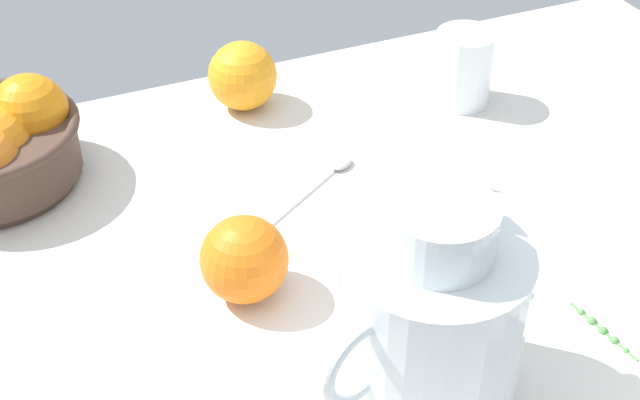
{
  "coord_description": "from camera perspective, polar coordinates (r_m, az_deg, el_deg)",
  "views": [
    {
      "loc": [
        -27.17,
        -61.65,
        59.54
      ],
      "look_at": [
        0.97,
        3.68,
        5.21
      ],
      "focal_mm": 49.62,
      "sensor_mm": 36.0,
      "label": 1
    }
  ],
  "objects": [
    {
      "name": "ground_plane",
      "position": [
        0.91,
        0.36,
        -4.81
      ],
      "size": [
        136.41,
        82.7,
        3.0
      ],
      "primitive_type": "cube",
      "color": "silver"
    },
    {
      "name": "juice_pitcher",
      "position": [
        0.74,
        7.11,
        -7.98
      ],
      "size": [
        19.5,
        15.33,
        20.3
      ],
      "color": "white",
      "rests_on": "ground_plane"
    },
    {
      "name": "second_glass",
      "position": [
        1.15,
        9.21,
        8.26
      ],
      "size": [
        7.5,
        7.5,
        9.64
      ],
      "color": "white",
      "rests_on": "ground_plane"
    },
    {
      "name": "loose_orange_0",
      "position": [
        0.84,
        -4.91,
        -3.83
      ],
      "size": [
        8.54,
        8.54,
        8.54
      ],
      "primitive_type": "sphere",
      "color": "orange",
      "rests_on": "ground_plane"
    },
    {
      "name": "loose_orange_1",
      "position": [
        1.13,
        -5.02,
        7.98
      ],
      "size": [
        8.76,
        8.76,
        8.76
      ],
      "primitive_type": "sphere",
      "color": "orange",
      "rests_on": "ground_plane"
    },
    {
      "name": "spoon",
      "position": [
        1.0,
        0.03,
        1.29
      ],
      "size": [
        15.14,
        10.22,
        1.0
      ],
      "color": "silver",
      "rests_on": "ground_plane"
    },
    {
      "name": "herb_sprig_0",
      "position": [
        0.87,
        17.71,
        -7.86
      ],
      "size": [
        1.46,
        8.56,
        0.95
      ],
      "color": "#4D8443",
      "rests_on": "ground_plane"
    }
  ]
}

